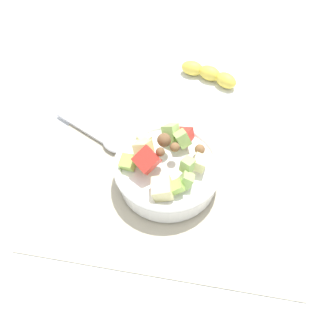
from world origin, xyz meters
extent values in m
plane|color=silver|center=(0.00, 0.00, 0.00)|extent=(2.40, 2.40, 0.00)
cube|color=#BCB299|center=(0.00, 0.00, 0.00)|extent=(0.52, 0.38, 0.01)
cylinder|color=white|center=(0.01, -0.01, 0.03)|extent=(0.19, 0.19, 0.05)
torus|color=white|center=(0.01, -0.01, 0.06)|extent=(0.21, 0.21, 0.02)
cube|color=#9EC656|center=(0.08, 0.01, 0.07)|extent=(0.03, 0.04, 0.03)
cube|color=#A3CC6B|center=(-0.03, 0.03, 0.08)|extent=(0.03, 0.03, 0.04)
cube|color=#A3CC6B|center=(-0.01, -0.06, 0.09)|extent=(0.04, 0.04, 0.04)
cube|color=#A3CC6B|center=(0.02, -0.09, 0.06)|extent=(0.03, 0.02, 0.03)
cube|color=red|center=(0.05, 0.01, 0.09)|extent=(0.05, 0.06, 0.05)
cube|color=#E5D684|center=(0.06, -0.01, 0.09)|extent=(0.04, 0.04, 0.04)
sphere|color=brown|center=(0.02, -0.04, 0.10)|extent=(0.04, 0.04, 0.04)
cube|color=#E5D684|center=(0.07, -0.05, 0.07)|extent=(0.03, 0.03, 0.02)
cube|color=#A3CC6B|center=(0.01, -0.07, 0.08)|extent=(0.04, 0.04, 0.05)
cube|color=beige|center=(0.01, 0.06, 0.08)|extent=(0.05, 0.05, 0.04)
sphere|color=brown|center=(-0.05, -0.04, 0.08)|extent=(0.02, 0.03, 0.03)
cube|color=red|center=(-0.01, -0.08, 0.07)|extent=(0.04, 0.04, 0.04)
cube|color=beige|center=(-0.05, -0.01, 0.08)|extent=(0.03, 0.03, 0.03)
sphere|color=brown|center=(0.00, -0.02, 0.10)|extent=(0.02, 0.03, 0.02)
cube|color=#9EC656|center=(-0.02, 0.05, 0.08)|extent=(0.03, 0.03, 0.02)
sphere|color=brown|center=(0.02, -0.01, 0.10)|extent=(0.03, 0.03, 0.03)
cube|color=#E5D684|center=(0.06, -0.03, 0.08)|extent=(0.03, 0.04, 0.03)
cube|color=#A3CC6B|center=(-0.03, 0.01, 0.09)|extent=(0.03, 0.03, 0.03)
ellipsoid|color=#B7B7BC|center=(0.14, -0.07, 0.01)|extent=(0.07, 0.06, 0.01)
cube|color=#B7B7BC|center=(0.22, -0.12, 0.01)|extent=(0.14, 0.08, 0.01)
ellipsoid|color=yellow|center=(-0.08, -0.32, 0.02)|extent=(0.07, 0.06, 0.04)
ellipsoid|color=yellow|center=(-0.04, -0.34, 0.02)|extent=(0.06, 0.05, 0.04)
ellipsoid|color=yellow|center=(0.01, -0.35, 0.02)|extent=(0.06, 0.04, 0.04)
camera|label=1|loc=(-0.06, 0.41, 0.64)|focal=40.38mm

